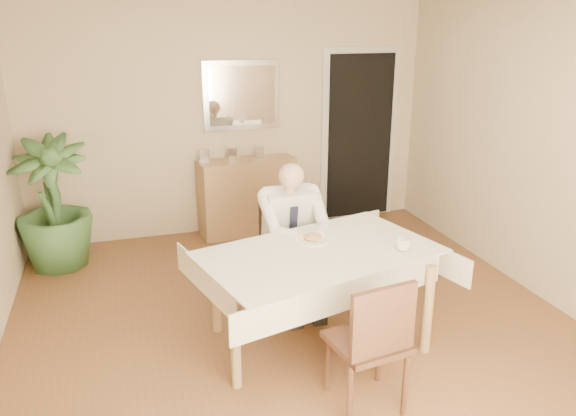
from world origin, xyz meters
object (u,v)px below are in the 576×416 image
object	(u,v)px
potted_palm	(52,204)
seated_man	(295,231)
coffee_mug	(403,244)
chair_near	(373,339)
dining_table	(319,262)
sideboard	(247,196)
chair_far	(285,241)

from	to	relation	value
potted_palm	seated_man	bearing A→B (deg)	-36.27
seated_man	coffee_mug	world-z (taller)	seated_man
chair_near	seated_man	bearing A→B (deg)	83.25
dining_table	sideboard	size ratio (longest dim) A/B	1.82
chair_far	seated_man	xyz separation A→B (m)	(-0.00, -0.28, 0.20)
dining_table	chair_far	size ratio (longest dim) A/B	2.26
seated_man	dining_table	bearing A→B (deg)	-90.00
chair_far	sideboard	distance (m)	1.54
dining_table	chair_near	size ratio (longest dim) A/B	2.13
coffee_mug	potted_palm	world-z (taller)	potted_palm
dining_table	sideboard	distance (m)	2.43
dining_table	potted_palm	distance (m)	2.88
coffee_mug	potted_palm	size ratio (longest dim) A/B	0.09
chair_far	potted_palm	bearing A→B (deg)	149.67
potted_palm	sideboard	bearing A→B (deg)	10.01
chair_near	sideboard	world-z (taller)	chair_near
dining_table	seated_man	bearing A→B (deg)	75.47
sideboard	seated_man	bearing A→B (deg)	-96.54
seated_man	coffee_mug	xyz separation A→B (m)	(0.59, -0.76, 0.11)
chair_near	potted_palm	world-z (taller)	potted_palm
seated_man	sideboard	bearing A→B (deg)	89.46
dining_table	sideboard	xyz separation A→B (m)	(0.02, 2.42, -0.24)
chair_far	coffee_mug	xyz separation A→B (m)	(0.59, -1.04, 0.31)
dining_table	chair_near	xyz separation A→B (m)	(0.04, -0.86, -0.15)
dining_table	chair_near	world-z (taller)	chair_near
chair_far	seated_man	world-z (taller)	seated_man
dining_table	coffee_mug	xyz separation A→B (m)	(0.59, -0.16, 0.13)
dining_table	seated_man	size ratio (longest dim) A/B	1.58
sideboard	potted_palm	bearing A→B (deg)	-175.99
sideboard	dining_table	bearing A→B (deg)	-96.40
coffee_mug	sideboard	distance (m)	2.67
seated_man	coffee_mug	bearing A→B (deg)	-51.82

